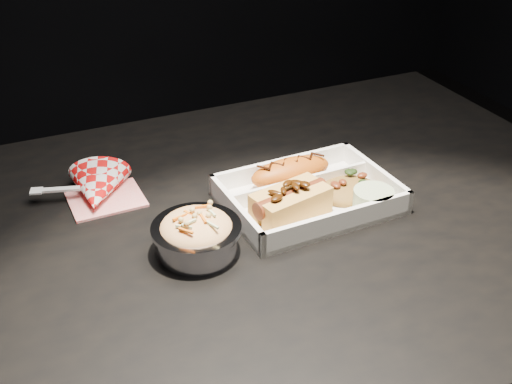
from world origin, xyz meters
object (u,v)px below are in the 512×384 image
Objects in this scene: hotdog at (291,201)px; napkin_fork at (97,189)px; food_tray at (308,198)px; fried_pastry at (291,172)px; dining_table at (244,269)px; foil_coleslaw_cup at (197,233)px.

napkin_fork is (-0.24, 0.17, -0.02)m from hotdog.
fried_pastry is (-0.00, 0.06, 0.02)m from food_tray.
napkin_fork reaches higher than hotdog.
food_tray is at bearing 20.50° from hotdog.
fried_pastry reaches higher than dining_table.
foil_coleslaw_cup is (-0.19, -0.10, 0.00)m from fried_pastry.
dining_table is 7.35× the size of napkin_fork.
dining_table is 9.90× the size of foil_coleslaw_cup.
fried_pastry is at bearing 27.81° from dining_table.
food_tray is at bearing 13.75° from foil_coleslaw_cup.
hotdog is 0.30m from napkin_fork.
fried_pastry reaches higher than food_tray.
napkin_fork reaches higher than food_tray.
foil_coleslaw_cup reaches higher than napkin_fork.
fried_pastry is at bearing 90.00° from food_tray.
food_tray is at bearing 0.11° from dining_table.
hotdog reaches higher than dining_table.
fried_pastry is 0.09m from hotdog.
dining_table is at bearing -22.01° from napkin_fork.
dining_table is 0.14m from hotdog.
foil_coleslaw_cup reaches higher than fried_pastry.
napkin_fork is at bearing 141.00° from dining_table.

